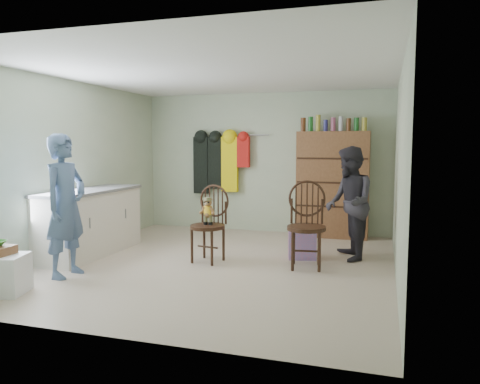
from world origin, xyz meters
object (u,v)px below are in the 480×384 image
(chair_front, at_px, (210,219))
(chair_far, at_px, (307,221))
(counter, at_px, (90,222))
(dresser, at_px, (333,184))

(chair_front, distance_m, chair_far, 1.30)
(counter, bearing_deg, dresser, 35.69)
(chair_far, bearing_deg, chair_front, 175.56)
(counter, height_order, dresser, dresser)
(chair_far, xyz_separation_m, dresser, (0.10, 2.09, 0.32))
(dresser, bearing_deg, chair_far, -92.87)
(chair_front, bearing_deg, dresser, 66.66)
(chair_far, bearing_deg, dresser, 78.58)
(counter, bearing_deg, chair_front, 3.72)
(counter, relative_size, chair_far, 1.67)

